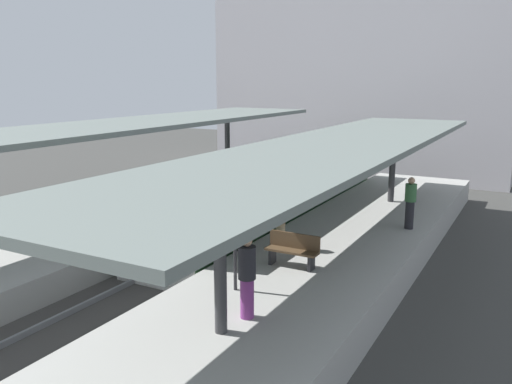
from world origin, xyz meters
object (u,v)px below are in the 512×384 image
Objects in this scene: platform_bench at (293,249)px; passenger_far_end at (410,202)px; passenger_near_bench at (281,219)px; commuter_train at (278,185)px; platform_sign at (235,222)px; passenger_mid_platform at (247,276)px.

platform_bench is 5.35m from passenger_far_end.
platform_bench is 0.84× the size of passenger_near_bench.
passenger_far_end reaches higher than platform_bench.
platform_sign is at bearing -70.05° from commuter_train.
passenger_mid_platform is 8.31m from passenger_far_end.
passenger_mid_platform reaches higher than platform_bench.
passenger_far_end is (1.40, 8.19, -0.02)m from passenger_mid_platform.
platform_bench is 0.82× the size of passenger_far_end.
passenger_near_bench is 4.61m from passenger_mid_platform.
platform_sign reaches higher than passenger_near_bench.
platform_bench is at bearing -60.54° from commuter_train.
passenger_mid_platform is (3.93, -9.34, 0.17)m from commuter_train.
passenger_far_end is (2.34, 7.07, -0.74)m from platform_sign.
platform_bench is at bearing -52.07° from passenger_near_bench.
commuter_train reaches higher than passenger_far_end.
passenger_far_end is at bearing 69.78° from platform_bench.
platform_bench is (3.48, -6.16, -0.26)m from commuter_train.
commuter_train is 8.88× the size of passenger_far_end.
commuter_train is at bearing 167.82° from passenger_far_end.
platform_bench is at bearing 76.48° from platform_sign.
commuter_train reaches higher than platform_bench.
passenger_mid_platform is at bearing -99.67° from passenger_far_end.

